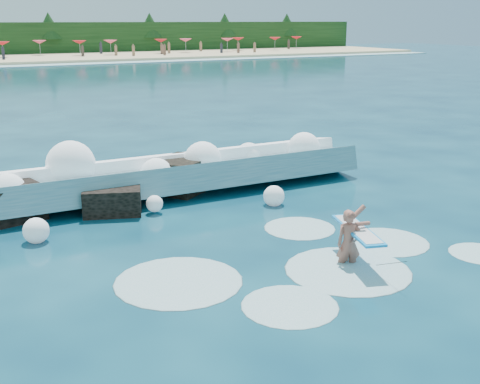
# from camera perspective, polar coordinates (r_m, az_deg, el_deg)

# --- Properties ---
(ground) EXTENTS (200.00, 200.00, 0.00)m
(ground) POSITION_cam_1_polar(r_m,az_deg,el_deg) (13.34, -1.64, -7.91)
(ground) COLOR #07293E
(ground) RESTS_ON ground
(breaking_wave) EXTENTS (17.05, 2.70, 1.47)m
(breaking_wave) POSITION_cam_1_polar(r_m,az_deg,el_deg) (19.03, -12.24, 0.75)
(breaking_wave) COLOR teal
(breaking_wave) RESTS_ON ground
(rock_cluster) EXTENTS (8.08, 3.17, 1.26)m
(rock_cluster) POSITION_cam_1_polar(r_m,az_deg,el_deg) (18.43, -13.81, -0.22)
(rock_cluster) COLOR black
(rock_cluster) RESTS_ON ground
(surfer_with_board) EXTENTS (1.17, 2.81, 1.58)m
(surfer_with_board) POSITION_cam_1_polar(r_m,az_deg,el_deg) (13.92, 10.47, -4.56)
(surfer_with_board) COLOR #A25B4B
(surfer_with_board) RESTS_ON ground
(wave_spray) EXTENTS (15.61, 4.36, 1.98)m
(wave_spray) POSITION_cam_1_polar(r_m,az_deg,el_deg) (18.69, -14.13, 1.79)
(wave_spray) COLOR white
(wave_spray) RESTS_ON ground
(surf_foam) EXTENTS (9.16, 5.67, 0.14)m
(surf_foam) POSITION_cam_1_polar(r_m,az_deg,el_deg) (13.85, 5.81, -7.06)
(surf_foam) COLOR silver
(surf_foam) RESTS_ON ground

